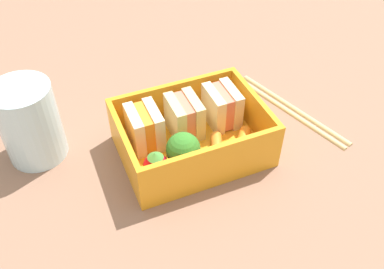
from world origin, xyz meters
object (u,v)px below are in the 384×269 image
object	(u,v)px
carrot_stick_far_left	(243,141)
drinking_glass	(30,123)
sandwich_left	(145,128)
broccoli_floret	(183,150)
sandwich_center_left	(184,117)
carrot_stick_left	(217,151)
strawberry_far_left	(156,166)
chopstick_pair	(291,108)
sandwich_center	(222,106)

from	to	relation	value
carrot_stick_far_left	drinking_glass	bearing A→B (deg)	157.32
sandwich_left	carrot_stick_far_left	size ratio (longest dim) A/B	1.21
broccoli_floret	sandwich_left	bearing A→B (deg)	117.71
sandwich_left	drinking_glass	distance (cm)	12.80
sandwich_center_left	drinking_glass	distance (cm)	17.46
carrot_stick_left	carrot_stick_far_left	world-z (taller)	same
strawberry_far_left	carrot_stick_far_left	world-z (taller)	strawberry_far_left
carrot_stick_left	chopstick_pair	bearing A→B (deg)	19.52
broccoli_floret	drinking_glass	world-z (taller)	drinking_glass
sandwich_center	carrot_stick_far_left	world-z (taller)	sandwich_center
chopstick_pair	drinking_glass	size ratio (longest dim) A/B	1.87
sandwich_left	broccoli_floret	world-z (taller)	sandwich_left
sandwich_center	chopstick_pair	distance (cm)	10.57
drinking_glass	carrot_stick_far_left	bearing A→B (deg)	-22.68
carrot_stick_far_left	chopstick_pair	bearing A→B (deg)	24.06
sandwich_left	sandwich_center	bearing A→B (deg)	0.00
broccoli_floret	drinking_glass	bearing A→B (deg)	146.68
sandwich_left	sandwich_center	world-z (taller)	same
carrot_stick_left	drinking_glass	xyz separation A→B (cm)	(-18.77, 9.59, 2.90)
chopstick_pair	drinking_glass	xyz separation A→B (cm)	(-31.79, 4.98, 4.41)
sandwich_left	strawberry_far_left	xyz separation A→B (cm)	(-0.55, -5.42, -0.78)
sandwich_center_left	chopstick_pair	size ratio (longest dim) A/B	0.26
sandwich_center_left	sandwich_center	distance (cm)	4.90
carrot_stick_far_left	carrot_stick_left	bearing A→B (deg)	-174.55
sandwich_center_left	strawberry_far_left	bearing A→B (deg)	-135.17
sandwich_left	strawberry_far_left	bearing A→B (deg)	-95.75
drinking_glass	carrot_stick_left	bearing A→B (deg)	-27.07
carrot_stick_far_left	chopstick_pair	size ratio (longest dim) A/B	0.22
strawberry_far_left	carrot_stick_left	bearing A→B (deg)	2.32
carrot_stick_left	drinking_glass	world-z (taller)	drinking_glass
sandwich_left	chopstick_pair	xyz separation A→B (cm)	(19.86, -0.50, -3.20)
carrot_stick_left	carrot_stick_far_left	bearing A→B (deg)	5.45
sandwich_left	carrot_stick_far_left	world-z (taller)	sandwich_left
strawberry_far_left	drinking_glass	distance (cm)	15.21
broccoli_floret	chopstick_pair	xyz separation A→B (cm)	(17.16, 4.64, -3.37)
carrot_stick_far_left	sandwich_left	bearing A→B (deg)	154.96
strawberry_far_left	carrot_stick_left	size ratio (longest dim) A/B	0.68
sandwich_left	drinking_glass	xyz separation A→B (cm)	(-11.93, 4.48, 1.20)
broccoli_floret	carrot_stick_left	size ratio (longest dim) A/B	0.87
carrot_stick_far_left	strawberry_far_left	bearing A→B (deg)	-176.69
strawberry_far_left	chopstick_pair	world-z (taller)	strawberry_far_left
chopstick_pair	strawberry_far_left	bearing A→B (deg)	-166.46
carrot_stick_left	drinking_glass	size ratio (longest dim) A/B	0.54
sandwich_left	sandwich_center_left	distance (cm)	4.90
sandwich_center	broccoli_floret	world-z (taller)	sandwich_center
broccoli_floret	strawberry_far_left	bearing A→B (deg)	-175.13
strawberry_far_left	drinking_glass	size ratio (longest dim) A/B	0.37
sandwich_center	drinking_glass	size ratio (longest dim) A/B	0.49
strawberry_far_left	chopstick_pair	bearing A→B (deg)	13.54
carrot_stick_far_left	broccoli_floret	bearing A→B (deg)	-177.36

